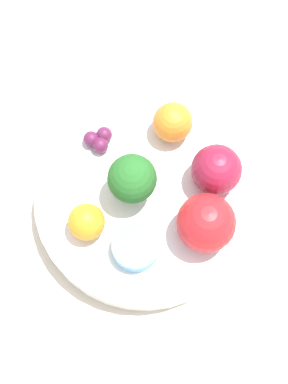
% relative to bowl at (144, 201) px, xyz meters
% --- Properties ---
extents(ground_plane, '(6.00, 6.00, 0.00)m').
position_rel_bowl_xyz_m(ground_plane, '(0.00, 0.00, -0.04)').
color(ground_plane, gray).
extents(table_surface, '(1.20, 1.20, 0.02)m').
position_rel_bowl_xyz_m(table_surface, '(0.00, 0.00, -0.03)').
color(table_surface, beige).
rests_on(table_surface, ground_plane).
extents(bowl, '(0.24, 0.24, 0.03)m').
position_rel_bowl_xyz_m(bowl, '(0.00, 0.00, 0.00)').
color(bowl, white).
rests_on(bowl, table_surface).
extents(broccoli, '(0.05, 0.05, 0.06)m').
position_rel_bowl_xyz_m(broccoli, '(-0.01, -0.01, 0.05)').
color(broccoli, '#8CB76B').
rests_on(broccoli, bowl).
extents(apple_red, '(0.05, 0.05, 0.05)m').
position_rel_bowl_xyz_m(apple_red, '(-0.00, 0.08, 0.04)').
color(apple_red, maroon).
rests_on(apple_red, bowl).
extents(apple_green, '(0.06, 0.06, 0.06)m').
position_rel_bowl_xyz_m(apple_green, '(0.05, 0.05, 0.05)').
color(apple_green, red).
rests_on(apple_green, bowl).
extents(orange_front, '(0.04, 0.04, 0.04)m').
position_rel_bowl_xyz_m(orange_front, '(-0.07, 0.05, 0.04)').
color(orange_front, orange).
rests_on(orange_front, bowl).
extents(orange_back, '(0.04, 0.04, 0.04)m').
position_rel_bowl_xyz_m(orange_back, '(0.02, -0.07, 0.04)').
color(orange_back, orange).
rests_on(orange_back, bowl).
extents(grape_cluster, '(0.03, 0.03, 0.02)m').
position_rel_bowl_xyz_m(grape_cluster, '(-0.07, -0.03, 0.03)').
color(grape_cluster, '#5B1E42').
rests_on(grape_cluster, bowl).
extents(small_cup, '(0.05, 0.05, 0.02)m').
position_rel_bowl_xyz_m(small_cup, '(0.06, -0.02, 0.03)').
color(small_cup, '#66B2DB').
rests_on(small_cup, bowl).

